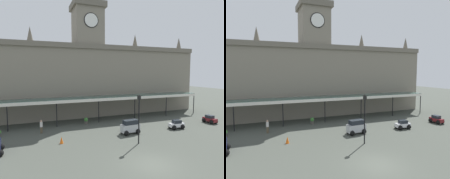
{
  "view_description": "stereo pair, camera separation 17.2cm",
  "coord_description": "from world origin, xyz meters",
  "views": [
    {
      "loc": [
        -9.13,
        -13.73,
        7.85
      ],
      "look_at": [
        0.0,
        9.31,
        5.59
      ],
      "focal_mm": 31.74,
      "sensor_mm": 36.0,
      "label": 1
    },
    {
      "loc": [
        -8.97,
        -13.8,
        7.85
      ],
      "look_at": [
        0.0,
        9.31,
        5.59
      ],
      "focal_mm": 31.74,
      "sensor_mm": 36.0,
      "label": 2
    }
  ],
  "objects": [
    {
      "name": "car_silver_van",
      "position": [
        2.03,
        8.13,
        0.81
      ],
      "size": [
        2.46,
        1.71,
        1.77
      ],
      "color": "#B2B5BA",
      "rests_on": "ground"
    },
    {
      "name": "traffic_cone",
      "position": [
        -6.52,
        7.85,
        0.37
      ],
      "size": [
        0.4,
        0.4,
        0.75
      ],
      "primitive_type": "cone",
      "color": "orange",
      "rests_on": "ground"
    },
    {
      "name": "entrance_canopy",
      "position": [
        0.0,
        16.13,
        3.69
      ],
      "size": [
        37.67,
        3.26,
        3.84
      ],
      "color": "#38564C",
      "rests_on": "ground"
    },
    {
      "name": "station_building",
      "position": [
        0.0,
        21.02,
        6.88
      ],
      "size": [
        42.06,
        5.57,
        19.62
      ],
      "color": "gray",
      "rests_on": "ground"
    },
    {
      "name": "car_white_sedan",
      "position": [
        8.97,
        7.82,
        0.5
      ],
      "size": [
        2.1,
        1.61,
        1.19
      ],
      "color": "silver",
      "rests_on": "ground"
    },
    {
      "name": "car_maroon_sedan",
      "position": [
        15.76,
        8.4,
        0.5
      ],
      "size": [
        1.6,
        2.1,
        1.19
      ],
      "color": "maroon",
      "rests_on": "ground"
    },
    {
      "name": "pedestrian_beside_cars",
      "position": [
        -8.43,
        12.49,
        0.91
      ],
      "size": [
        0.34,
        0.36,
        1.67
      ],
      "color": "brown",
      "rests_on": "ground"
    },
    {
      "name": "victorian_lamppost",
      "position": [
        1.31,
        4.72,
        3.34
      ],
      "size": [
        0.3,
        0.3,
        5.43
      ],
      "color": "black",
      "rests_on": "ground"
    },
    {
      "name": "ground_plane",
      "position": [
        0.0,
        0.0,
        0.0
      ],
      "size": [
        140.0,
        140.0,
        0.0
      ],
      "primitive_type": "plane",
      "color": "#434840"
    },
    {
      "name": "planter_forecourt_centre",
      "position": [
        -2.04,
        14.79,
        0.49
      ],
      "size": [
        0.6,
        0.6,
        0.96
      ],
      "color": "#47423D",
      "rests_on": "ground"
    }
  ]
}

